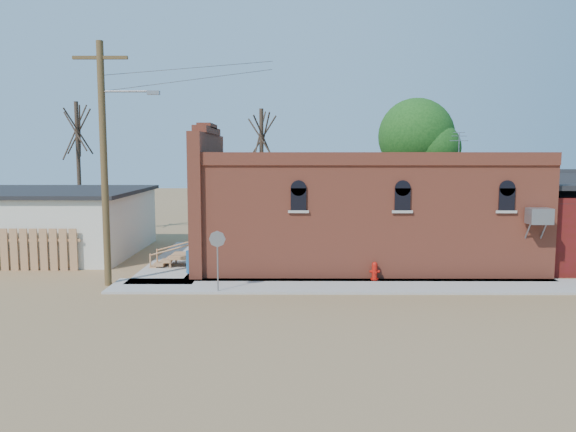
{
  "coord_description": "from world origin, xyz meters",
  "views": [
    {
      "loc": [
        -1.27,
        -19.54,
        4.97
      ],
      "look_at": [
        -1.41,
        3.29,
        2.4
      ],
      "focal_mm": 35.0,
      "sensor_mm": 36.0,
      "label": 1
    }
  ],
  "objects_px": {
    "utility_pole": "(105,158)",
    "trash_barrel": "(193,262)",
    "fire_hydrant": "(375,271)",
    "brick_bar": "(356,212)",
    "stop_sign": "(217,245)"
  },
  "relations": [
    {
      "from": "brick_bar",
      "to": "utility_pole",
      "type": "bearing_deg",
      "value": -156.31
    },
    {
      "from": "fire_hydrant",
      "to": "stop_sign",
      "type": "bearing_deg",
      "value": -167.97
    },
    {
      "from": "brick_bar",
      "to": "stop_sign",
      "type": "distance_m",
      "value": 7.82
    },
    {
      "from": "trash_barrel",
      "to": "fire_hydrant",
      "type": "bearing_deg",
      "value": -10.11
    },
    {
      "from": "utility_pole",
      "to": "trash_barrel",
      "type": "height_order",
      "value": "utility_pole"
    },
    {
      "from": "stop_sign",
      "to": "trash_barrel",
      "type": "height_order",
      "value": "stop_sign"
    },
    {
      "from": "brick_bar",
      "to": "utility_pole",
      "type": "xyz_separation_m",
      "value": [
        -9.79,
        -4.29,
        2.43
      ]
    },
    {
      "from": "stop_sign",
      "to": "utility_pole",
      "type": "bearing_deg",
      "value": -173.42
    },
    {
      "from": "brick_bar",
      "to": "trash_barrel",
      "type": "xyz_separation_m",
      "value": [
        -6.94,
        -2.4,
        -1.81
      ]
    },
    {
      "from": "fire_hydrant",
      "to": "brick_bar",
      "type": "bearing_deg",
      "value": 89.75
    },
    {
      "from": "utility_pole",
      "to": "fire_hydrant",
      "type": "bearing_deg",
      "value": 3.38
    },
    {
      "from": "fire_hydrant",
      "to": "stop_sign",
      "type": "distance_m",
      "value": 6.25
    },
    {
      "from": "brick_bar",
      "to": "stop_sign",
      "type": "bearing_deg",
      "value": -135.18
    },
    {
      "from": "stop_sign",
      "to": "brick_bar",
      "type": "bearing_deg",
      "value": 67.14
    },
    {
      "from": "brick_bar",
      "to": "utility_pole",
      "type": "relative_size",
      "value": 1.82
    }
  ]
}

